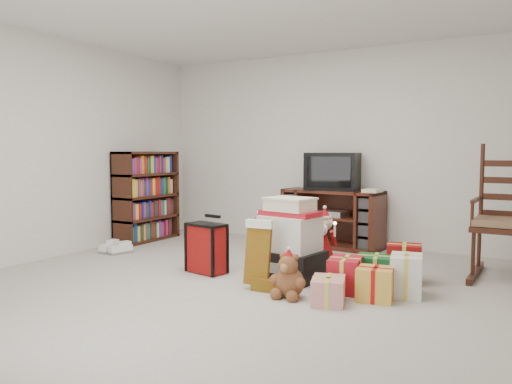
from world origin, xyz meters
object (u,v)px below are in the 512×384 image
teddy_bear (289,278)px  sneaker_pair (115,249)px  gift_cluster (373,276)px  santa_figurine (324,245)px  mrs_claus_figurine (259,248)px  crt_television (333,171)px  tv_stand (332,218)px  red_suitcase (206,248)px  rocking_chair (503,230)px  bookshelf (147,198)px  gift_pile (290,244)px

teddy_bear → sneaker_pair: 2.68m
teddy_bear → gift_cluster: (0.56, 0.47, -0.02)m
santa_figurine → mrs_claus_figurine: 0.68m
santa_figurine → crt_television: 1.45m
tv_stand → gift_cluster: bearing=-53.7°
red_suitcase → mrs_claus_figurine: (0.38, 0.39, -0.03)m
rocking_chair → santa_figurine: 1.71m
santa_figurine → rocking_chair: bearing=17.8°
red_suitcase → crt_television: (0.58, 1.94, 0.71)m
sneaker_pair → crt_television: crt_television is taller
tv_stand → sneaker_pair: size_ratio=3.65×
bookshelf → teddy_bear: 3.24m
crt_television → red_suitcase: bearing=-113.8°
rocking_chair → santa_figurine: size_ratio=2.09×
rocking_chair → gift_cluster: rocking_chair is taller
teddy_bear → santa_figurine: 1.09m
bookshelf → mrs_claus_figurine: bearing=-19.2°
mrs_claus_figurine → sneaker_pair: size_ratio=1.64×
bookshelf → crt_television: bearing=18.8°
rocking_chair → gift_cluster: bearing=-127.7°
red_suitcase → santa_figurine: bearing=48.8°
red_suitcase → teddy_bear: red_suitcase is taller
mrs_claus_figurine → gift_pile: bearing=-21.5°
santa_figurine → crt_television: (-0.37, 1.21, 0.71)m
bookshelf → mrs_claus_figurine: 2.30m
gift_cluster → tv_stand: bearing=120.3°
teddy_bear → crt_television: (-0.49, 2.29, 0.80)m
santa_figurine → gift_cluster: bearing=-41.8°
teddy_bear → santa_figurine: size_ratio=0.57×
tv_stand → rocking_chair: 2.09m
rocking_chair → teddy_bear: rocking_chair is taller
santa_figurine → gift_cluster: santa_figurine is taller
tv_stand → sneaker_pair: tv_stand is taller
mrs_claus_figurine → gift_cluster: size_ratio=0.50×
teddy_bear → red_suitcase: bearing=161.9°
tv_stand → rocking_chair: (1.98, -0.67, 0.09)m
santa_figurine → mrs_claus_figurine: bearing=-149.3°
santa_figurine → teddy_bear: bearing=-83.7°
tv_stand → gift_pile: (0.22, -1.70, -0.03)m
gift_pile → red_suitcase: size_ratio=1.30×
mrs_claus_figurine → rocking_chair: bearing=21.5°
crt_television → rocking_chair: bearing=-26.2°
bookshelf → santa_figurine: (2.73, -0.40, -0.34)m
bookshelf → red_suitcase: bookshelf is taller
rocking_chair → mrs_claus_figurine: (-2.19, -0.86, -0.23)m
rocking_chair → sneaker_pair: (-4.09, -0.96, -0.41)m
bookshelf → santa_figurine: size_ratio=1.89×
tv_stand → teddy_bear: 2.33m
red_suitcase → sneaker_pair: 1.57m
gift_pile → rocking_chair: bearing=40.2°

